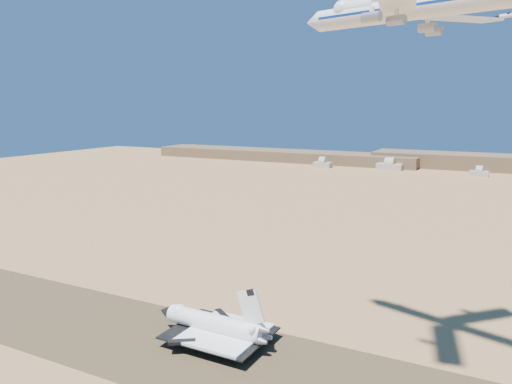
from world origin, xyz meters
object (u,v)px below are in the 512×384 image
at_px(crew_c, 225,357).
at_px(crew_b, 234,355).
at_px(carrier_747, 412,8).
at_px(shuttle, 214,325).
at_px(crew_a, 211,350).

bearing_deg(crew_c, crew_b, -100.80).
distance_m(carrier_747, crew_c, 113.76).
bearing_deg(crew_b, carrier_747, -88.59).
distance_m(shuttle, carrier_747, 112.82).
bearing_deg(shuttle, crew_c, -41.57).
bearing_deg(shuttle, carrier_747, 11.05).
height_order(carrier_747, crew_c, carrier_747).
height_order(shuttle, crew_b, shuttle).
bearing_deg(shuttle, crew_a, -64.38).
bearing_deg(carrier_747, crew_a, -145.72).
relative_size(carrier_747, crew_a, 43.85).
bearing_deg(crew_a, crew_b, -81.89).
bearing_deg(crew_c, carrier_747, -130.16).
xyz_separation_m(shuttle, crew_b, (11.39, -6.38, -4.82)).
bearing_deg(carrier_747, shuttle, -153.16).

